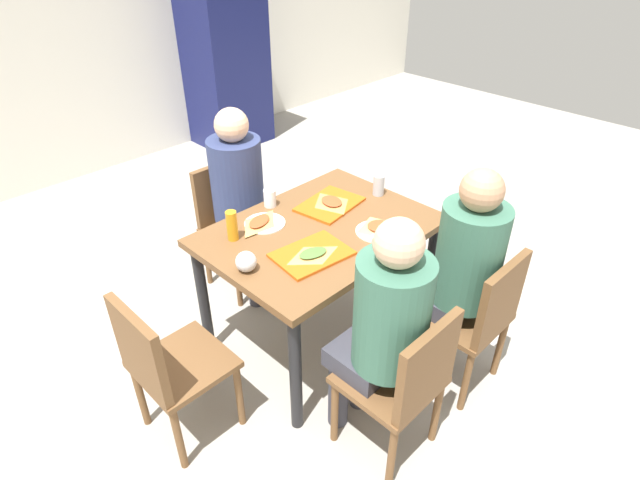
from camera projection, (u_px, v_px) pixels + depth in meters
The scene contains 24 objects.
ground_plane at pixel (320, 335), 3.17m from camera, with size 10.00×10.00×0.02m, color #9E998E.
back_wall at pixel (46, 18), 4.28m from camera, with size 10.00×0.10×2.80m, color silver.
main_table at pixel (320, 243), 2.80m from camera, with size 1.20×0.87×0.77m.
chair_near_left at pixel (405, 380), 2.24m from camera, with size 0.40×0.40×0.83m.
chair_near_right at pixel (478, 314), 2.59m from camera, with size 0.40×0.40×0.83m.
chair_far_side at pixel (231, 218), 3.38m from camera, with size 0.40×0.40×0.83m.
chair_left_end at pixel (165, 364), 2.31m from camera, with size 0.40×0.40×0.83m.
person_in_red at pixel (384, 321), 2.18m from camera, with size 0.32×0.42×1.24m.
person_in_brown_jacket at pixel (461, 263), 2.54m from camera, with size 0.32×0.42×1.24m.
person_far_side at pixel (241, 191), 3.16m from camera, with size 0.32×0.42×1.24m.
tray_red_near at pixel (312, 254), 2.52m from camera, with size 0.36×0.26×0.02m, color #D85914.
tray_red_far at pixel (330, 204), 2.94m from camera, with size 0.36×0.26×0.02m, color #D85914.
paper_plate_center at pixel (265, 223), 2.77m from camera, with size 0.22×0.22×0.01m, color white.
paper_plate_near_edge at pixel (377, 231), 2.71m from camera, with size 0.22×0.22×0.01m, color white.
pizza_slice_a at pixel (313, 254), 2.50m from camera, with size 0.23×0.16×0.02m.
pizza_slice_b at pixel (332, 202), 2.93m from camera, with size 0.21×0.24×0.02m.
pizza_slice_c at pixel (259, 222), 2.76m from camera, with size 0.25×0.20×0.02m.
pizza_slice_d at pixel (380, 227), 2.72m from camera, with size 0.24×0.24×0.02m.
plastic_cup_a at pixel (270, 198), 2.91m from camera, with size 0.07×0.07×0.10m, color white.
plastic_cup_b at pixel (378, 245), 2.51m from camera, with size 0.07×0.07×0.10m, color white.
soda_can at pixel (379, 185), 3.02m from camera, with size 0.07×0.07×0.12m, color #B7BCC6.
condiment_bottle at pixel (232, 226), 2.61m from camera, with size 0.06×0.06×0.16m, color orange.
foil_bundle at pixel (246, 262), 2.40m from camera, with size 0.10×0.10×0.10m, color silver.
drink_fridge at pixel (225, 51), 5.21m from camera, with size 0.70×0.60×1.90m, color #14194C.
Camera 1 is at (-1.65, -1.64, 2.22)m, focal length 29.11 mm.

